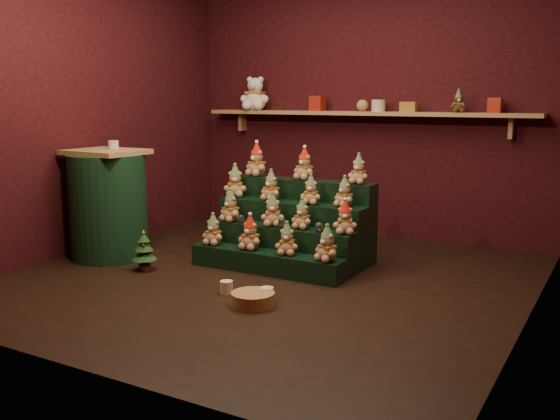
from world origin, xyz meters
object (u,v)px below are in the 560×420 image
Objects in this scene: mug_right at (267,294)px; wicker_basket at (253,299)px; snow_globe_a at (241,219)px; white_bear at (255,89)px; mug_left at (226,287)px; brown_bear at (458,101)px; riser_tier_front at (266,262)px; snow_globe_b at (282,223)px; snow_globe_c at (319,227)px; mini_christmas_tree at (144,250)px; side_table at (108,205)px.

mug_right is 0.14m from wicker_basket.
snow_globe_a is 2.08m from white_bear.
wicker_basket is (0.32, -0.14, -0.00)m from mug_left.
brown_bear is (0.73, 2.34, 1.37)m from mug_right.
snow_globe_a reaches higher than riser_tier_front.
riser_tier_front is at bearing -111.87° from snow_globe_b.
snow_globe_c is 1.51m from mini_christmas_tree.
snow_globe_a is 1.15m from mug_right.
snow_globe_a is at bearing 132.85° from mug_right.
mug_right is at bearing -7.87° from mini_christmas_tree.
snow_globe_b is at bearing 112.27° from mug_right.
wicker_basket is at bearing -72.45° from snow_globe_b.
riser_tier_front is 0.55m from snow_globe_c.
white_bear reaches higher than mini_christmas_tree.
mini_christmas_tree is at bearing -154.01° from riser_tier_front.
snow_globe_c is 0.87× the size of mug_right.
mug_right is (0.35, 0.00, 0.00)m from mug_left.
snow_globe_a reaches higher than mug_right.
brown_bear reaches higher than mini_christmas_tree.
wicker_basket is at bearing -13.48° from side_table.
mini_christmas_tree is at bearing 165.96° from wicker_basket.
snow_globe_b is 1.20m from mini_christmas_tree.
snow_globe_b is at bearing 107.55° from wicker_basket.
wicker_basket is at bearing -23.32° from mug_left.
riser_tier_front is at bearing 11.93° from side_table.
snow_globe_a is at bearing -74.18° from white_bear.
snow_globe_b is 0.30× the size of wicker_basket.
side_table is 9.91× the size of mug_right.
mug_left is (0.39, -0.80, -0.35)m from snow_globe_a.
mug_left is 2.92m from brown_bear.
mini_christmas_tree reaches higher than mug_left.
white_bear is (-1.15, 1.69, 1.46)m from riser_tier_front.
riser_tier_front is 2.99× the size of white_bear.
mug_left is at bearing 156.68° from wicker_basket.
riser_tier_front is 0.36m from snow_globe_b.
side_table is at bearing 169.15° from mug_right.
mini_christmas_tree is at bearing -161.37° from brown_bear.
snow_globe_c is 1.97m from brown_bear.
snow_globe_c is at bearing 14.33° from side_table.
white_bear is at bearing 117.02° from mug_left.
mug_left is at bearing -91.73° from snow_globe_b.
riser_tier_front reaches higher than wicker_basket.
side_table is at bearing -170.85° from brown_bear.
snow_globe_c reaches higher than snow_globe_a.
riser_tier_front is 1.40× the size of side_table.
snow_globe_b is 0.94m from mug_right.
brown_bear reaches higher than snow_globe_b.
riser_tier_front is 13.87× the size of mug_right.
white_bear reaches higher than snow_globe_a.
mug_left is at bearing -142.47° from brown_bear.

